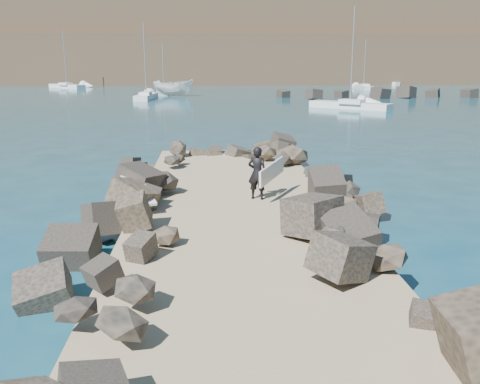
{
  "coord_description": "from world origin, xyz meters",
  "views": [
    {
      "loc": [
        -0.78,
        -14.29,
        4.79
      ],
      "look_at": [
        0.0,
        -1.0,
        1.5
      ],
      "focal_mm": 40.0,
      "sensor_mm": 36.0,
      "label": 1
    }
  ],
  "objects": [
    {
      "name": "boat_imported",
      "position": [
        -5.55,
        60.66,
        1.12
      ],
      "size": [
        6.21,
        3.8,
        2.25
      ],
      "primitive_type": "imported",
      "rotation": [
        0.0,
        0.0,
        1.27
      ],
      "color": "silver",
      "rests_on": "ground"
    },
    {
      "name": "riprap_left",
      "position": [
        -2.9,
        -1.5,
        0.5
      ],
      "size": [
        2.6,
        22.0,
        1.0
      ],
      "primitive_type": "cube",
      "color": "black",
      "rests_on": "ground"
    },
    {
      "name": "jetty",
      "position": [
        0.0,
        -2.0,
        0.3
      ],
      "size": [
        6.0,
        26.0,
        0.6
      ],
      "primitive_type": "cube",
      "color": "#8C7759",
      "rests_on": "ground"
    },
    {
      "name": "sailboat_a",
      "position": [
        -8.57,
        54.39,
        0.35
      ],
      "size": [
        2.33,
        7.93,
        9.35
      ],
      "color": "silver",
      "rests_on": "ground"
    },
    {
      "name": "headland",
      "position": [
        10.0,
        160.0,
        16.0
      ],
      "size": [
        360.0,
        140.0,
        32.0
      ],
      "primitive_type": "cube",
      "color": "#2D4919",
      "rests_on": "ground"
    },
    {
      "name": "surfer_with_board",
      "position": [
        0.76,
        1.72,
        1.43
      ],
      "size": [
        1.29,
        1.84,
        1.64
      ],
      "color": "black",
      "rests_on": "jetty"
    },
    {
      "name": "surfboard_resting",
      "position": [
        -2.89,
        1.01,
        1.04
      ],
      "size": [
        1.34,
        2.33,
        0.08
      ],
      "primitive_type": "cube",
      "rotation": [
        0.0,
        0.0,
        0.36
      ],
      "color": "silver",
      "rests_on": "riprap_left"
    },
    {
      "name": "sailboat_d",
      "position": [
        25.38,
        75.81,
        0.35
      ],
      "size": [
        1.57,
        6.89,
        8.31
      ],
      "color": "silver",
      "rests_on": "ground"
    },
    {
      "name": "sailboat_e",
      "position": [
        -25.75,
        83.45,
        0.35
      ],
      "size": [
        7.48,
        6.91,
        9.95
      ],
      "color": "silver",
      "rests_on": "ground"
    },
    {
      "name": "ground",
      "position": [
        0.0,
        0.0,
        0.0
      ],
      "size": [
        800.0,
        800.0,
        0.0
      ],
      "primitive_type": "plane",
      "color": "#0F384C",
      "rests_on": "ground"
    },
    {
      "name": "breakwater_secondary",
      "position": [
        35.0,
        55.0,
        0.6
      ],
      "size": [
        52.0,
        4.0,
        1.2
      ],
      "primitive_type": "cube",
      "color": "black",
      "rests_on": "ground"
    },
    {
      "name": "sailboat_c",
      "position": [
        13.64,
        39.81,
        0.35
      ],
      "size": [
        7.67,
        6.94,
        10.1
      ],
      "color": "silver",
      "rests_on": "ground"
    },
    {
      "name": "sailboat_b",
      "position": [
        -7.4,
        67.25,
        0.35
      ],
      "size": [
        1.44,
        6.09,
        7.42
      ],
      "color": "silver",
      "rests_on": "ground"
    },
    {
      "name": "riprap_right",
      "position": [
        2.9,
        -1.5,
        0.5
      ],
      "size": [
        2.6,
        22.0,
        1.0
      ],
      "primitive_type": "cube",
      "color": "black",
      "rests_on": "ground"
    },
    {
      "name": "sailboat_f",
      "position": [
        34.95,
        91.81,
        0.35
      ],
      "size": [
        3.25,
        5.46,
        6.73
      ],
      "color": "silver",
      "rests_on": "ground"
    }
  ]
}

